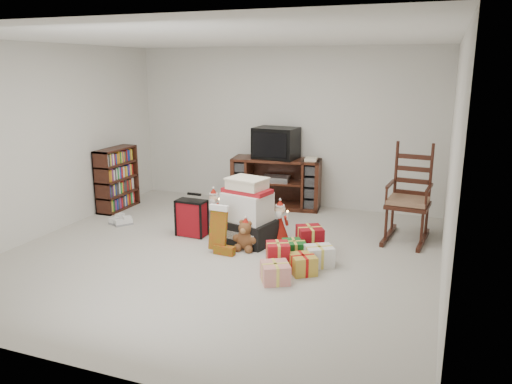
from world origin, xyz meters
TOP-DOWN VIEW (x-y plane):
  - room at (0.00, 0.00)m, footprint 5.01×5.01m
  - tv_stand at (-0.03, 2.22)m, footprint 1.44×0.67m
  - bookshelf at (-2.34, 1.24)m, footprint 0.27×0.80m
  - rocking_chair at (2.05, 1.39)m, footprint 0.60×0.91m
  - gift_pile at (0.15, 0.51)m, footprint 0.75×0.62m
  - red_suitcase at (-0.63, 0.48)m, footprint 0.38×0.21m
  - stocking at (-0.05, 0.06)m, footprint 0.29×0.14m
  - teddy_bear at (0.23, 0.27)m, footprint 0.25×0.22m
  - santa_figurine at (0.52, 0.73)m, footprint 0.27×0.25m
  - mrs_claus_figurine at (-0.53, 0.95)m, footprint 0.27×0.26m
  - sneaker_pair at (-1.84, 0.58)m, footprint 0.36×0.27m
  - gift_cluster at (0.96, -0.03)m, footprint 0.80×1.12m
  - crt_television at (-0.04, 2.22)m, footprint 0.70×0.53m

SIDE VIEW (x-z plane):
  - sneaker_pair at x=-1.84m, z-range 0.00..0.09m
  - gift_cluster at x=0.96m, z-range 0.00..0.27m
  - teddy_bear at x=0.23m, z-range -0.02..0.35m
  - santa_figurine at x=0.52m, z-range -0.06..0.49m
  - mrs_claus_figurine at x=-0.53m, z-range -0.06..0.50m
  - red_suitcase at x=-0.63m, z-range -0.04..0.54m
  - stocking at x=-0.05m, z-range 0.00..0.60m
  - gift_pile at x=0.15m, z-range -0.05..0.78m
  - tv_stand at x=-0.03m, z-range 0.00..0.79m
  - rocking_chair at x=2.05m, z-range -0.21..1.10m
  - bookshelf at x=-2.34m, z-range -0.02..0.95m
  - crt_television at x=-0.04m, z-range 0.79..1.28m
  - room at x=0.00m, z-range -0.01..2.51m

